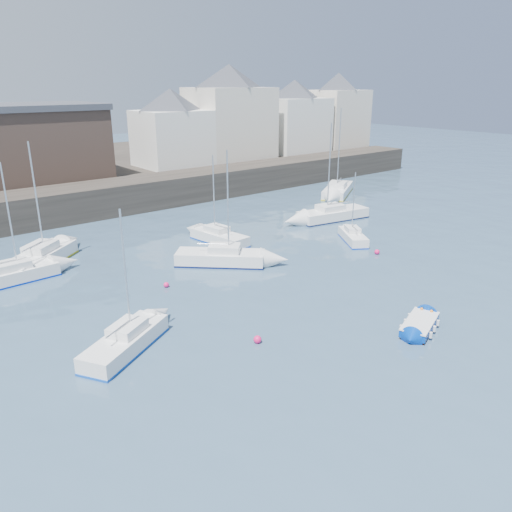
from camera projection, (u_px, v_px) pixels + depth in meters
water at (407, 346)px, 25.01m from camera, size 220.00×220.00×0.00m
quay_wall at (112, 197)px, 50.14m from camera, size 90.00×5.00×3.00m
land_strip at (53, 174)px, 63.35m from camera, size 90.00×32.00×2.80m
bldg_east_a at (230, 112)px, 64.75m from camera, size 13.36×13.36×11.80m
bldg_east_b at (294, 116)px, 71.24m from camera, size 11.88×11.88×9.95m
bldg_east_c at (337, 110)px, 76.43m from camera, size 11.14×11.14×10.95m
bldg_east_d at (172, 127)px, 59.50m from camera, size 11.14×11.14×8.95m
warehouse at (18, 143)px, 50.73m from camera, size 16.40×10.40×7.60m
blue_dinghy at (420, 325)px, 26.40m from camera, size 3.43×2.33×0.60m
sailboat_a at (126, 341)px, 24.39m from camera, size 5.54×4.26×7.04m
sailboat_b at (221, 257)px, 35.97m from camera, size 6.02×5.86×8.19m
sailboat_c at (353, 236)px, 41.15m from camera, size 3.47×4.37×5.66m
sailboat_d at (333, 214)px, 47.60m from camera, size 7.37×3.44×9.04m
sailboat_e at (10, 275)px, 32.69m from camera, size 6.20×2.35×7.83m
sailboat_f at (219, 237)px, 40.83m from camera, size 2.45×5.63×7.09m
sailboat_g at (338, 190)px, 58.17m from camera, size 7.83×6.26×9.77m
sailboat_h at (40, 258)px, 35.73m from camera, size 6.58×5.99×8.71m
buoy_near at (257, 343)px, 25.28m from camera, size 0.41×0.41×0.41m
buoy_mid at (377, 254)px, 38.23m from camera, size 0.40×0.40×0.40m
buoy_far at (166, 287)px, 32.10m from camera, size 0.35×0.35×0.35m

